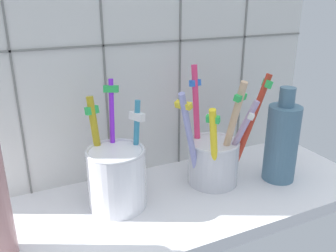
# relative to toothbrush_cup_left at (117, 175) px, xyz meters

# --- Properties ---
(counter_slab) EXTENTS (0.64, 0.22, 0.02)m
(counter_slab) POSITION_rel_toothbrush_cup_left_xyz_m (0.08, -0.02, -0.06)
(counter_slab) COLOR silver
(counter_slab) RESTS_ON ground
(tile_wall_back) EXTENTS (0.64, 0.02, 0.45)m
(tile_wall_back) POSITION_rel_toothbrush_cup_left_xyz_m (0.08, 0.10, 0.16)
(tile_wall_back) COLOR silver
(tile_wall_back) RESTS_ON ground
(toothbrush_cup_left) EXTENTS (0.09, 0.09, 0.18)m
(toothbrush_cup_left) POSITION_rel_toothbrush_cup_left_xyz_m (0.00, 0.00, 0.00)
(toothbrush_cup_left) COLOR white
(toothbrush_cup_left) RESTS_ON counter_slab
(toothbrush_cup_right) EXTENTS (0.16, 0.10, 0.19)m
(toothbrush_cup_right) POSITION_rel_toothbrush_cup_left_xyz_m (0.16, -0.00, -0.00)
(toothbrush_cup_right) COLOR silver
(toothbrush_cup_right) RESTS_ON counter_slab
(ceramic_vase) EXTENTS (0.05, 0.05, 0.16)m
(ceramic_vase) POSITION_rel_toothbrush_cup_left_xyz_m (0.27, -0.04, 0.02)
(ceramic_vase) COLOR slate
(ceramic_vase) RESTS_ON counter_slab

